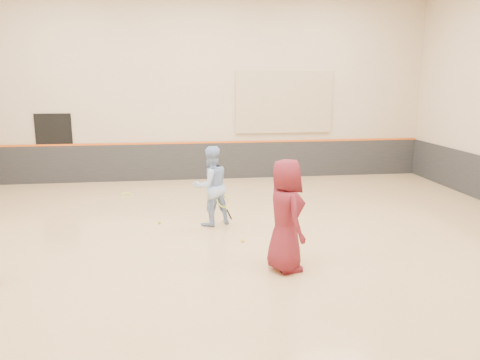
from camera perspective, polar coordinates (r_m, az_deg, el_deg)
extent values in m
cube|color=tan|center=(9.78, -3.16, -7.77)|extent=(15.00, 12.00, 0.20)
cube|color=#CAB394|center=(15.19, -5.16, 11.27)|extent=(15.00, 0.02, 6.00)
cube|color=#CAB394|center=(3.24, 4.90, 7.90)|extent=(15.00, 0.02, 6.00)
cube|color=#232326|center=(15.38, -4.99, 2.29)|extent=(14.90, 0.04, 1.20)
cube|color=#D85914|center=(15.28, -5.03, 4.57)|extent=(14.90, 0.03, 0.06)
cube|color=tan|center=(15.54, 5.40, 9.44)|extent=(3.20, 0.08, 2.00)
cube|color=black|center=(15.76, -21.62, 3.55)|extent=(1.10, 0.05, 2.20)
imported|color=#97B7EA|center=(10.48, -3.57, -0.72)|extent=(1.07, 0.97, 1.80)
imported|color=maroon|center=(8.00, 5.58, -4.31)|extent=(0.78, 1.05, 1.94)
sphere|color=yellow|center=(9.56, 0.34, -7.39)|extent=(0.07, 0.07, 0.07)
sphere|color=#BDDB33|center=(7.81, 7.06, -2.81)|extent=(0.07, 0.07, 0.07)
sphere|color=#CBD732|center=(10.88, -9.80, -5.10)|extent=(0.07, 0.07, 0.07)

